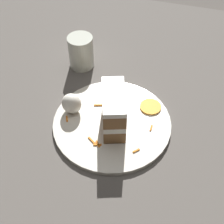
{
  "coord_description": "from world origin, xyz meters",
  "views": [
    {
      "loc": [
        0.19,
        -0.52,
        0.64
      ],
      "look_at": [
        0.05,
        -0.04,
        0.08
      ],
      "focal_mm": 50.0,
      "sensor_mm": 36.0,
      "label": 1
    }
  ],
  "objects": [
    {
      "name": "orange_garnish",
      "position": [
        0.13,
        0.03,
        0.05
      ],
      "size": [
        0.06,
        0.06,
        0.0
      ],
      "primitive_type": "cylinder",
      "color": "orange",
      "rests_on": "plate"
    },
    {
      "name": "dining_table",
      "position": [
        0.0,
        0.0,
        0.02
      ],
      "size": [
        1.31,
        1.18,
        0.04
      ],
      "primitive_type": "cube",
      "color": "#56514C",
      "rests_on": "ground"
    },
    {
      "name": "cake_slice",
      "position": [
        0.06,
        -0.05,
        0.1
      ],
      "size": [
        0.09,
        0.13,
        0.1
      ],
      "rotation": [
        0.0,
        0.0,
        3.47
      ],
      "color": "brown",
      "rests_on": "plate"
    },
    {
      "name": "drinking_glass",
      "position": [
        -0.1,
        0.16,
        0.08
      ],
      "size": [
        0.07,
        0.07,
        0.1
      ],
      "color": "beige",
      "rests_on": "dining_table"
    },
    {
      "name": "cream_dollop",
      "position": [
        -0.06,
        -0.04,
        0.07
      ],
      "size": [
        0.05,
        0.05,
        0.05
      ],
      "primitive_type": "ellipsoid",
      "color": "white",
      "rests_on": "plate"
    },
    {
      "name": "plate",
      "position": [
        0.05,
        -0.04,
        0.04
      ],
      "size": [
        0.29,
        0.29,
        0.01
      ],
      "primitive_type": "cylinder",
      "color": "silver",
      "rests_on": "dining_table"
    },
    {
      "name": "ground_plane",
      "position": [
        0.0,
        0.0,
        0.0
      ],
      "size": [
        6.0,
        6.0,
        0.0
      ],
      "primitive_type": "plane",
      "color": "#4C4742",
      "rests_on": "ground"
    },
    {
      "name": "carrot_shreds_scatter",
      "position": [
        0.04,
        -0.08,
        0.05
      ],
      "size": [
        0.22,
        0.13,
        0.0
      ],
      "color": "orange",
      "rests_on": "plate"
    }
  ]
}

